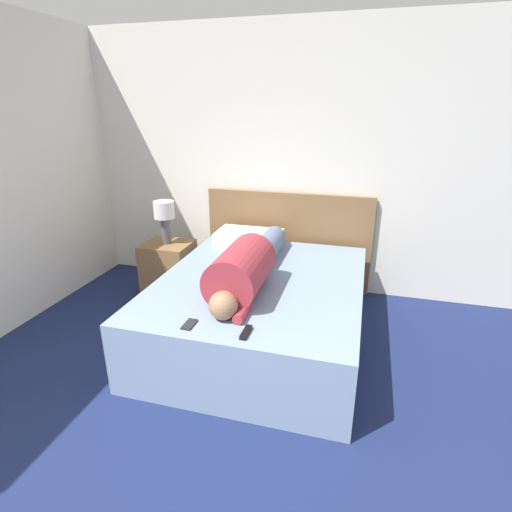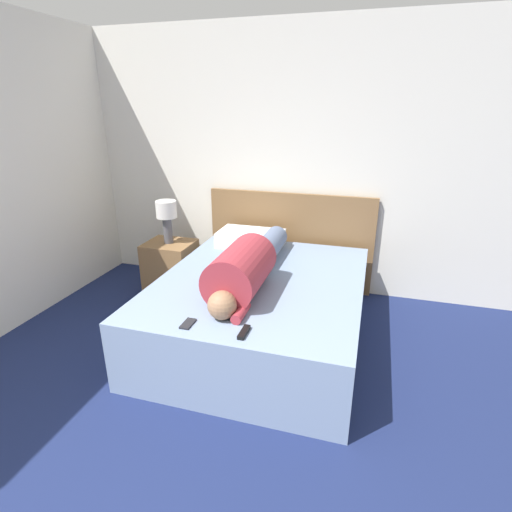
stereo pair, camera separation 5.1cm
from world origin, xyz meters
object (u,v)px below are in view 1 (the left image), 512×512
object	(u,v)px
person_lying	(247,266)
tv_remote	(246,332)
nightstand	(169,268)
pillow_near_headboard	(249,239)
bed	(261,308)
table_lamp	(164,215)
cell_phone	(189,324)

from	to	relation	value
person_lying	tv_remote	distance (m)	0.72
nightstand	pillow_near_headboard	bearing A→B (deg)	11.60
bed	table_lamp	bearing A→B (deg)	152.95
pillow_near_headboard	tv_remote	xyz separation A→B (m)	(0.45, -1.57, -0.06)
nightstand	table_lamp	world-z (taller)	table_lamp
cell_phone	tv_remote	bearing A→B (deg)	-0.60
pillow_near_headboard	cell_phone	world-z (taller)	pillow_near_headboard
bed	tv_remote	world-z (taller)	tv_remote
nightstand	table_lamp	xyz separation A→B (m)	(0.00, -0.00, 0.57)
nightstand	table_lamp	bearing A→B (deg)	-63.43
pillow_near_headboard	cell_phone	distance (m)	1.57
person_lying	bed	bearing A→B (deg)	63.96
person_lying	cell_phone	world-z (taller)	person_lying
table_lamp	cell_phone	xyz separation A→B (m)	(0.88, -1.40, -0.29)
tv_remote	pillow_near_headboard	bearing A→B (deg)	105.83
table_lamp	nightstand	bearing A→B (deg)	116.57
person_lying	pillow_near_headboard	world-z (taller)	person_lying
bed	person_lying	size ratio (longest dim) A/B	1.23
cell_phone	nightstand	bearing A→B (deg)	122.25
bed	tv_remote	xyz separation A→B (m)	(0.12, -0.82, 0.28)
bed	nightstand	size ratio (longest dim) A/B	3.58
nightstand	person_lying	size ratio (longest dim) A/B	0.34
bed	pillow_near_headboard	world-z (taller)	pillow_near_headboard
table_lamp	tv_remote	size ratio (longest dim) A/B	2.86
pillow_near_headboard	table_lamp	bearing A→B (deg)	-168.40
cell_phone	bed	bearing A→B (deg)	72.89
nightstand	tv_remote	xyz separation A→B (m)	(1.26, -1.40, 0.28)
table_lamp	pillow_near_headboard	size ratio (longest dim) A/B	0.68
person_lying	nightstand	bearing A→B (deg)	145.92
table_lamp	tv_remote	bearing A→B (deg)	-48.08
bed	cell_phone	distance (m)	0.90
table_lamp	person_lying	bearing A→B (deg)	-34.08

